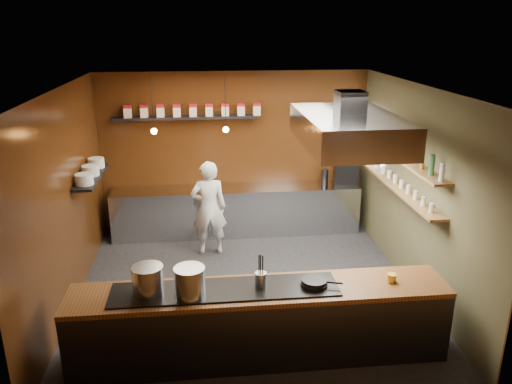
{
  "coord_description": "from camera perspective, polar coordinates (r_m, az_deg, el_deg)",
  "views": [
    {
      "loc": [
        -0.6,
        -6.64,
        3.83
      ],
      "look_at": [
        0.17,
        0.4,
        1.41
      ],
      "focal_mm": 35.0,
      "sensor_mm": 36.0,
      "label": 1
    }
  ],
  "objects": [
    {
      "name": "prep_counter",
      "position": [
        9.45,
        -2.21,
        -2.1
      ],
      "size": [
        4.6,
        0.65,
        0.9
      ],
      "primitive_type": "cube",
      "color": "silver",
      "rests_on": "floor"
    },
    {
      "name": "wine_glasses",
      "position": [
        7.88,
        15.96,
        1.18
      ],
      "size": [
        0.07,
        2.37,
        0.13
      ],
      "color": "silver",
      "rests_on": "bottle_shelf_lower"
    },
    {
      "name": "utensil_crock",
      "position": [
        5.81,
        0.55,
        -9.97
      ],
      "size": [
        0.17,
        0.17,
        0.17
      ],
      "primitive_type": "cylinder",
      "rotation": [
        0.0,
        0.0,
        -0.33
      ],
      "color": "silver",
      "rests_on": "pass_counter"
    },
    {
      "name": "frying_pan",
      "position": [
        5.89,
        6.69,
        -10.24
      ],
      "size": [
        0.48,
        0.31,
        0.08
      ],
      "color": "black",
      "rests_on": "pass_counter"
    },
    {
      "name": "butter_jar",
      "position": [
        6.18,
        15.25,
        -9.45
      ],
      "size": [
        0.12,
        0.12,
        0.1
      ],
      "primitive_type": "cylinder",
      "rotation": [
        0.0,
        0.0,
        0.06
      ],
      "color": "yellow",
      "rests_on": "pass_counter"
    },
    {
      "name": "plate_shelf",
      "position": [
        8.16,
        -18.31,
        1.66
      ],
      "size": [
        0.3,
        1.4,
        0.04
      ],
      "primitive_type": "cube",
      "color": "black",
      "rests_on": "left_wall"
    },
    {
      "name": "storage_tins",
      "position": [
        9.12,
        -7.21,
        9.27
      ],
      "size": [
        2.43,
        0.13,
        0.22
      ],
      "color": "beige",
      "rests_on": "tin_shelf"
    },
    {
      "name": "stockpot_large",
      "position": [
        5.65,
        -7.58,
        -10.12
      ],
      "size": [
        0.36,
        0.36,
        0.34
      ],
      "primitive_type": "cylinder",
      "rotation": [
        0.0,
        0.0,
        0.02
      ],
      "color": "#B0B2B7",
      "rests_on": "pass_counter"
    },
    {
      "name": "left_wall",
      "position": [
        7.29,
        -21.01,
        -1.08
      ],
      "size": [
        0.0,
        5.0,
        5.0
      ],
      "primitive_type": "plane",
      "rotation": [
        1.57,
        0.0,
        1.57
      ],
      "color": "#381B0A",
      "rests_on": "ground"
    },
    {
      "name": "extractor_hood",
      "position": [
        6.65,
        10.55,
        7.07
      ],
      "size": [
        1.2,
        2.0,
        0.72
      ],
      "color": "#38383D",
      "rests_on": "ceiling"
    },
    {
      "name": "pass_counter",
      "position": [
        6.09,
        0.42,
        -14.68
      ],
      "size": [
        4.4,
        0.72,
        0.94
      ],
      "color": "#38383D",
      "rests_on": "floor"
    },
    {
      "name": "window_pane",
      "position": [
        9.09,
        13.59,
        6.07
      ],
      "size": [
        0.0,
        1.0,
        1.0
      ],
      "primitive_type": "plane",
      "rotation": [
        1.57,
        0.0,
        -1.57
      ],
      "color": "white",
      "rests_on": "right_wall"
    },
    {
      "name": "bottles",
      "position": [
        7.74,
        16.31,
        4.89
      ],
      "size": [
        0.06,
        2.66,
        0.24
      ],
      "color": "silver",
      "rests_on": "bottle_shelf_upper"
    },
    {
      "name": "back_wall",
      "position": [
        9.45,
        -2.43,
        4.57
      ],
      "size": [
        5.0,
        0.0,
        5.0
      ],
      "primitive_type": "plane",
      "rotation": [
        1.57,
        0.0,
        0.0
      ],
      "color": "#381B0A",
      "rests_on": "ground"
    },
    {
      "name": "tin_shelf",
      "position": [
        9.15,
        -8.13,
        8.42
      ],
      "size": [
        2.6,
        0.26,
        0.04
      ],
      "primitive_type": "cube",
      "color": "black",
      "rests_on": "back_wall"
    },
    {
      "name": "pendant_right",
      "position": [
        8.51,
        -3.47,
        7.47
      ],
      "size": [
        0.1,
        0.1,
        0.95
      ],
      "color": "black",
      "rests_on": "ceiling"
    },
    {
      "name": "bottle_shelf_upper",
      "position": [
        7.77,
        16.22,
        3.89
      ],
      "size": [
        0.26,
        2.8,
        0.04
      ],
      "primitive_type": "cube",
      "color": "brown",
      "rests_on": "right_wall"
    },
    {
      "name": "ceiling",
      "position": [
        6.72,
        -1.11,
        11.77
      ],
      "size": [
        5.0,
        5.0,
        0.0
      ],
      "primitive_type": "plane",
      "rotation": [
        3.14,
        0.0,
        0.0
      ],
      "color": "silver",
      "rests_on": "back_wall"
    },
    {
      "name": "right_wall",
      "position": [
        7.69,
        17.86,
        0.29
      ],
      "size": [
        0.0,
        5.0,
        5.0
      ],
      "primitive_type": "plane",
      "rotation": [
        1.57,
        0.0,
        -1.57
      ],
      "color": "#484228",
      "rests_on": "ground"
    },
    {
      "name": "stockpot_small",
      "position": [
        5.76,
        -12.24,
        -9.81
      ],
      "size": [
        0.38,
        0.38,
        0.33
      ],
      "primitive_type": "cylinder",
      "rotation": [
        0.0,
        0.0,
        0.09
      ],
      "color": "#B6B8BE",
      "rests_on": "pass_counter"
    },
    {
      "name": "espresso_machine",
      "position": [
        9.57,
        10.23,
        2.1
      ],
      "size": [
        0.49,
        0.48,
        0.43
      ],
      "primitive_type": "cube",
      "rotation": [
        0.0,
        0.0,
        -0.16
      ],
      "color": "black",
      "rests_on": "prep_counter"
    },
    {
      "name": "bottle_shelf_lower",
      "position": [
        7.9,
        15.91,
        0.6
      ],
      "size": [
        0.26,
        2.8,
        0.04
      ],
      "primitive_type": "cube",
      "color": "brown",
      "rests_on": "right_wall"
    },
    {
      "name": "plate_stacks",
      "position": [
        8.13,
        -18.39,
        2.34
      ],
      "size": [
        0.26,
        1.16,
        0.16
      ],
      "color": "silver",
      "rests_on": "plate_shelf"
    },
    {
      "name": "floor",
      "position": [
        7.69,
        -0.97,
        -11.02
      ],
      "size": [
        5.0,
        5.0,
        0.0
      ],
      "primitive_type": "plane",
      "color": "black",
      "rests_on": "ground"
    },
    {
      "name": "chef",
      "position": [
        8.52,
        -5.41,
        -1.86
      ],
      "size": [
        0.63,
        0.44,
        1.66
      ],
      "primitive_type": "imported",
      "rotation": [
        0.0,
        0.0,
        3.21
      ],
      "color": "white",
      "rests_on": "floor"
    },
    {
      "name": "pendant_left",
      "position": [
        8.54,
        -11.6,
        7.15
      ],
      "size": [
        0.1,
        0.1,
        0.95
      ],
      "color": "black",
      "rests_on": "ceiling"
    }
  ]
}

